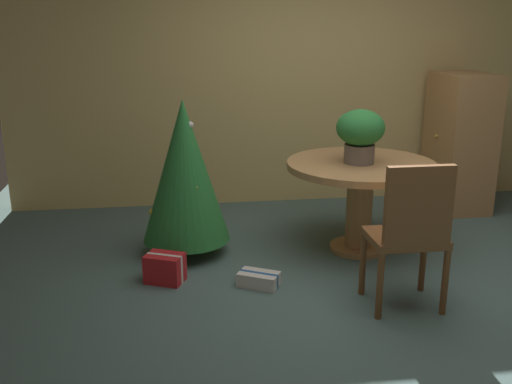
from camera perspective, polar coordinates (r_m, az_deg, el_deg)
ground_plane at (r=4.38m, az=10.97°, el=-8.96°), size 6.60×6.60×0.00m
back_wall_panel at (r=6.11m, az=5.01°, el=11.16°), size 6.00×0.10×2.60m
round_dining_table at (r=4.84m, az=10.04°, el=0.91°), size 1.19×1.19×0.75m
flower_vase at (r=4.72m, az=10.01°, el=5.71°), size 0.38×0.38×0.43m
wooden_chair_near at (r=3.90m, az=14.69°, el=-3.47°), size 0.48×0.39×1.00m
holiday_tree at (r=4.70m, az=-6.89°, el=2.00°), size 0.70×0.70×1.26m
gift_box_red at (r=4.40m, az=-8.77°, el=-7.27°), size 0.32×0.28×0.21m
gift_box_cream at (r=4.30m, az=0.27°, el=-8.41°), size 0.33×0.28×0.10m
wooden_cabinet at (r=6.21m, az=19.02°, el=4.56°), size 0.50×0.71×1.35m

